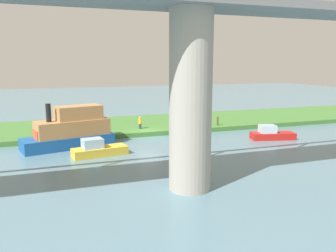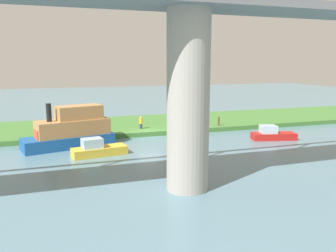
# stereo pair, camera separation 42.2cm
# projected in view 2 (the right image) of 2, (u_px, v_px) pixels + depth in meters

# --- Properties ---
(ground_plane) EXTENTS (160.00, 160.00, 0.00)m
(ground_plane) POSITION_uv_depth(u_px,v_px,m) (150.00, 137.00, 36.75)
(ground_plane) COLOR slate
(grassy_bank) EXTENTS (80.00, 12.00, 0.50)m
(grassy_bank) POSITION_uv_depth(u_px,v_px,m) (136.00, 125.00, 42.30)
(grassy_bank) COLOR #427533
(grassy_bank) RESTS_ON ground
(bridge_pylon) EXTENTS (2.59, 2.59, 10.87)m
(bridge_pylon) POSITION_uv_depth(u_px,v_px,m) (188.00, 102.00, 20.54)
(bridge_pylon) COLOR #9E998E
(bridge_pylon) RESTS_ON ground
(person_on_bank) EXTENTS (0.51, 0.51, 1.39)m
(person_on_bank) POSITION_uv_depth(u_px,v_px,m) (141.00, 122.00, 38.45)
(person_on_bank) COLOR #2D334C
(person_on_bank) RESTS_ON grassy_bank
(mooring_post) EXTENTS (0.20, 0.20, 1.03)m
(mooring_post) POSITION_uv_depth(u_px,v_px,m) (219.00, 121.00, 40.42)
(mooring_post) COLOR brown
(mooring_post) RESTS_ON grassy_bank
(motorboat_red) EXTENTS (8.66, 4.67, 4.21)m
(motorboat_red) POSITION_uv_depth(u_px,v_px,m) (71.00, 130.00, 32.08)
(motorboat_red) COLOR #195199
(motorboat_red) RESTS_ON ground
(pontoon_yellow) EXTENTS (4.70, 2.59, 1.48)m
(pontoon_yellow) POSITION_uv_depth(u_px,v_px,m) (272.00, 134.00, 35.28)
(pontoon_yellow) COLOR red
(pontoon_yellow) RESTS_ON ground
(motorboat_white) EXTENTS (4.80, 2.34, 1.53)m
(motorboat_white) POSITION_uv_depth(u_px,v_px,m) (98.00, 149.00, 29.15)
(motorboat_white) COLOR gold
(motorboat_white) RESTS_ON ground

